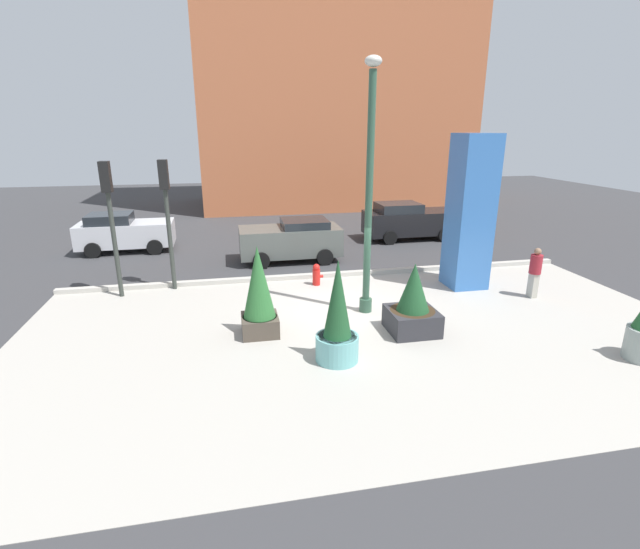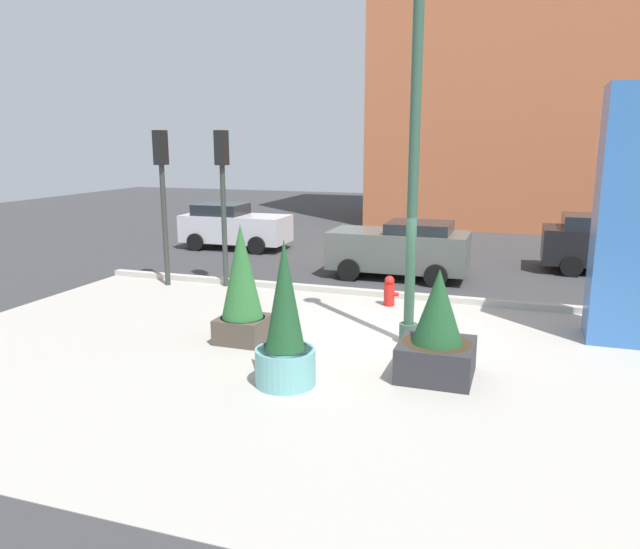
% 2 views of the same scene
% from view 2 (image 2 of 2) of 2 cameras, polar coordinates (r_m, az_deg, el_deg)
% --- Properties ---
extents(ground_plane, '(60.00, 60.00, 0.00)m').
position_cam_2_polar(ground_plane, '(16.30, 9.67, -1.62)').
color(ground_plane, '#38383A').
extents(plaza_pavement, '(18.00, 10.00, 0.02)m').
position_cam_2_polar(plaza_pavement, '(10.68, 4.37, -9.07)').
color(plaza_pavement, '#ADA89E').
rests_on(plaza_pavement, ground_plane).
extents(curb_strip, '(18.00, 0.24, 0.16)m').
position_cam_2_polar(curb_strip, '(15.44, 9.15, -2.09)').
color(curb_strip, '#B7B2A8').
rests_on(curb_strip, ground_plane).
extents(lamp_post, '(0.44, 0.44, 6.86)m').
position_cam_2_polar(lamp_post, '(11.56, 8.80, 9.49)').
color(lamp_post, '#335642').
rests_on(lamp_post, ground_plane).
extents(art_pillar_blue, '(1.21, 1.21, 4.97)m').
position_cam_2_polar(art_pillar_blue, '(13.15, 27.09, 4.87)').
color(art_pillar_blue, '#3870BC').
rests_on(art_pillar_blue, ground_plane).
extents(potted_plant_mid_plaza, '(0.93, 0.93, 2.37)m').
position_cam_2_polar(potted_plant_mid_plaza, '(11.94, -7.38, -1.16)').
color(potted_plant_mid_plaza, '#4C4238').
rests_on(potted_plant_mid_plaza, ground_plane).
extents(potted_plant_near_left, '(1.23, 1.23, 1.88)m').
position_cam_2_polar(potted_plant_near_left, '(10.33, 10.98, -5.52)').
color(potted_plant_near_left, '#2D2D33').
rests_on(potted_plant_near_left, ground_plane).
extents(potted_plant_curbside, '(0.99, 0.99, 2.42)m').
position_cam_2_polar(potted_plant_curbside, '(9.78, -3.32, -5.06)').
color(potted_plant_curbside, '#6BB2B2').
rests_on(potted_plant_curbside, ground_plane).
extents(fire_hydrant, '(0.36, 0.26, 0.75)m').
position_cam_2_polar(fire_hydrant, '(14.71, 6.56, -1.57)').
color(fire_hydrant, red).
rests_on(fire_hydrant, ground_plane).
extents(traffic_light_far_side, '(0.28, 0.42, 4.19)m').
position_cam_2_polar(traffic_light_far_side, '(16.47, -9.15, 8.59)').
color(traffic_light_far_side, '#333833').
rests_on(traffic_light_far_side, ground_plane).
extents(traffic_light_corner, '(0.28, 0.42, 4.20)m').
position_cam_2_polar(traffic_light_corner, '(16.93, -14.61, 8.42)').
color(traffic_light_corner, '#333833').
rests_on(traffic_light_corner, ground_plane).
extents(car_curb_east, '(4.39, 2.06, 1.74)m').
position_cam_2_polar(car_curb_east, '(20.23, 26.16, 2.54)').
color(car_curb_east, black).
rests_on(car_curb_east, ground_plane).
extents(car_intersection, '(3.98, 2.05, 1.65)m').
position_cam_2_polar(car_intersection, '(17.78, 7.59, 2.44)').
color(car_intersection, '#565B56').
rests_on(car_intersection, ground_plane).
extents(car_curb_west, '(3.94, 1.99, 1.65)m').
position_cam_2_polar(car_curb_west, '(22.72, -8.11, 4.53)').
color(car_curb_west, silver).
rests_on(car_curb_west, ground_plane).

